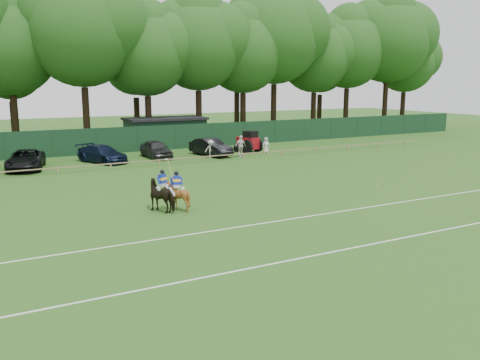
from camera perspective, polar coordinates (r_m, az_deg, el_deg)
ground at (r=26.01m, az=2.18°, el=-4.25°), size 160.00×160.00×0.00m
horse_dark at (r=27.44m, az=-8.65°, el=-1.71°), size 1.76×2.22×1.71m
horse_chestnut at (r=27.51m, az=-7.10°, el=-1.79°), size 1.58×1.70×1.57m
suv_black at (r=43.33m, az=-22.93°, el=2.10°), size 3.70×5.97×1.54m
sedan_navy at (r=44.95m, az=-15.21°, el=2.85°), size 4.01×5.54×1.49m
hatch_grey at (r=46.70m, az=-9.42°, el=3.44°), size 1.94×4.68×1.59m
estate_black at (r=47.48m, az=-3.31°, el=3.71°), size 2.64×5.11×1.60m
spectator_left at (r=46.09m, az=-3.29°, el=3.50°), size 1.20×0.96×1.62m
spectator_mid at (r=46.67m, az=0.06°, el=3.83°), size 1.21×0.65×1.97m
spectator_right at (r=49.10m, az=2.95°, el=3.91°), size 0.84×0.65×1.53m
rider_dark at (r=27.27m, az=-8.67°, el=-0.17°), size 0.89×0.61×1.41m
rider_chestnut at (r=27.35m, az=-7.14°, el=-0.32°), size 0.93×0.70×2.05m
polo_ball at (r=35.26m, az=15.14°, el=-0.47°), size 0.09×0.09×0.09m
pitch_lines at (r=23.18m, az=6.61°, el=-6.22°), size 60.00×5.10×0.01m
pitch_rail at (r=42.09m, az=-10.37°, el=2.11°), size 62.10×0.10×0.50m
perimeter_fence at (r=50.55m, az=-13.60°, el=4.38°), size 92.08×0.08×2.50m
utility_shed at (r=55.15m, az=-8.38°, el=5.40°), size 8.40×4.40×3.04m
tree_row at (r=58.88m, az=-13.69°, el=4.06°), size 96.00×12.00×21.00m
tractor at (r=49.65m, az=1.00°, el=4.27°), size 2.33×2.87×2.09m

